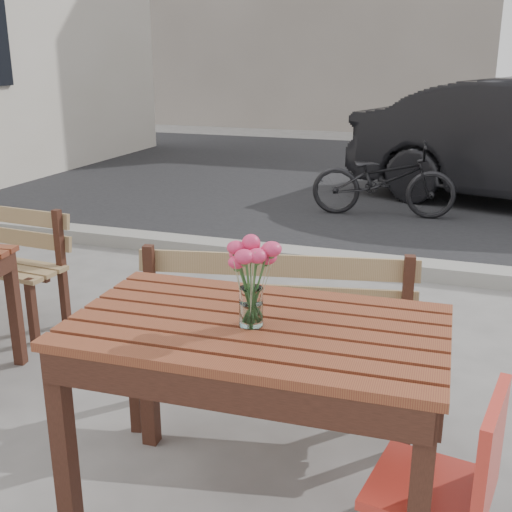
{
  "coord_description": "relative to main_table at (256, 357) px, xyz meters",
  "views": [
    {
      "loc": [
        0.87,
        -1.98,
        1.7
      ],
      "look_at": [
        0.18,
        -0.02,
        1.04
      ],
      "focal_mm": 45.0,
      "sensor_mm": 36.0,
      "label": 1
    }
  ],
  "objects": [
    {
      "name": "ground",
      "position": [
        -0.19,
        0.04,
        -0.67
      ],
      "size": [
        80.0,
        80.0,
        0.0
      ],
      "primitive_type": "plane",
      "color": "#63605E",
      "rests_on": "ground"
    },
    {
      "name": "main_vase",
      "position": [
        -0.01,
        -0.03,
        0.33
      ],
      "size": [
        0.18,
        0.18,
        0.32
      ],
      "color": "white",
      "rests_on": "main_table"
    },
    {
      "name": "street",
      "position": [
        -0.19,
        5.1,
        -0.64
      ],
      "size": [
        30.0,
        8.12,
        0.12
      ],
      "color": "black",
      "rests_on": "ground"
    },
    {
      "name": "main_table",
      "position": [
        0.0,
        0.0,
        0.0
      ],
      "size": [
        1.34,
        0.82,
        0.81
      ],
      "rotation": [
        0.0,
        0.0,
        0.04
      ],
      "color": "maroon",
      "rests_on": "ground"
    },
    {
      "name": "red_chair",
      "position": [
        0.7,
        -0.15,
        -0.24
      ],
      "size": [
        0.42,
        0.42,
        0.74
      ],
      "rotation": [
        0.0,
        0.0,
        -1.73
      ],
      "color": "red",
      "rests_on": "ground"
    },
    {
      "name": "bicycle",
      "position": [
        -0.28,
        4.94,
        -0.27
      ],
      "size": [
        1.57,
        0.7,
        0.8
      ],
      "primitive_type": "imported",
      "rotation": [
        0.0,
        0.0,
        1.68
      ],
      "color": "black",
      "rests_on": "ground"
    },
    {
      "name": "main_bench",
      "position": [
        -0.17,
        0.72,
        -0.16
      ],
      "size": [
        1.4,
        0.66,
        0.84
      ],
      "rotation": [
        0.0,
        0.0,
        0.2
      ],
      "color": "olive",
      "rests_on": "ground"
    }
  ]
}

